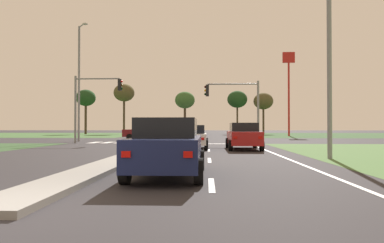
{
  "coord_description": "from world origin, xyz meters",
  "views": [
    {
      "loc": [
        3.39,
        -4.97,
        1.38
      ],
      "look_at": [
        1.68,
        35.06,
        2.0
      ],
      "focal_mm": 32.26,
      "sensor_mm": 36.0,
      "label": 1
    }
  ],
  "objects_px": {
    "traffic_signal_near_right": "(237,100)",
    "treeline_third": "(185,101)",
    "car_white_second": "(192,137)",
    "treeline_fourth": "(237,100)",
    "car_beige_fifth": "(167,131)",
    "treeline_fifth": "(263,101)",
    "street_lamp_second": "(79,78)",
    "car_red_fourth": "(243,136)",
    "pedestrian_at_median": "(182,128)",
    "car_black_sixth": "(172,131)",
    "traffic_signal_near_left": "(92,97)",
    "car_navy_third": "(168,147)",
    "street_lamp_near": "(326,22)",
    "fastfood_pole_sign": "(289,75)",
    "car_maroon_near": "(144,132)",
    "treeline_second": "(124,93)",
    "treeline_near": "(86,98)"
  },
  "relations": [
    {
      "from": "car_red_fourth",
      "to": "car_navy_third",
      "type": "bearing_deg",
      "value": -105.92
    },
    {
      "from": "car_navy_third",
      "to": "treeline_third",
      "type": "xyz_separation_m",
      "value": [
        -3.12,
        56.55,
        5.62
      ]
    },
    {
      "from": "car_white_second",
      "to": "car_beige_fifth",
      "type": "bearing_deg",
      "value": 99.75
    },
    {
      "from": "traffic_signal_near_left",
      "to": "fastfood_pole_sign",
      "type": "bearing_deg",
      "value": 47.59
    },
    {
      "from": "street_lamp_near",
      "to": "treeline_fourth",
      "type": "height_order",
      "value": "street_lamp_near"
    },
    {
      "from": "pedestrian_at_median",
      "to": "car_maroon_near",
      "type": "bearing_deg",
      "value": -159.53
    },
    {
      "from": "car_navy_third",
      "to": "car_red_fourth",
      "type": "bearing_deg",
      "value": 74.08
    },
    {
      "from": "car_navy_third",
      "to": "traffic_signal_near_right",
      "type": "relative_size",
      "value": 0.85
    },
    {
      "from": "car_beige_fifth",
      "to": "car_red_fourth",
      "type": "bearing_deg",
      "value": 105.76
    },
    {
      "from": "car_beige_fifth",
      "to": "fastfood_pole_sign",
      "type": "distance_m",
      "value": 20.14
    },
    {
      "from": "street_lamp_second",
      "to": "car_beige_fifth",
      "type": "bearing_deg",
      "value": 70.53
    },
    {
      "from": "car_white_second",
      "to": "treeline_fourth",
      "type": "height_order",
      "value": "treeline_fourth"
    },
    {
      "from": "pedestrian_at_median",
      "to": "treeline_fourth",
      "type": "relative_size",
      "value": 0.21
    },
    {
      "from": "fastfood_pole_sign",
      "to": "treeline_second",
      "type": "height_order",
      "value": "fastfood_pole_sign"
    },
    {
      "from": "car_navy_third",
      "to": "car_beige_fifth",
      "type": "xyz_separation_m",
      "value": [
        -4.69,
        40.02,
        -0.04
      ]
    },
    {
      "from": "street_lamp_near",
      "to": "street_lamp_second",
      "type": "height_order",
      "value": "street_lamp_second"
    },
    {
      "from": "car_white_second",
      "to": "car_red_fourth",
      "type": "xyz_separation_m",
      "value": [
        3.19,
        -0.33,
        0.06
      ]
    },
    {
      "from": "car_beige_fifth",
      "to": "traffic_signal_near_left",
      "type": "xyz_separation_m",
      "value": [
        -3.79,
        -21.2,
        3.07
      ]
    },
    {
      "from": "street_lamp_near",
      "to": "treeline_third",
      "type": "height_order",
      "value": "street_lamp_near"
    },
    {
      "from": "car_black_sixth",
      "to": "treeline_fifth",
      "type": "height_order",
      "value": "treeline_fifth"
    },
    {
      "from": "treeline_third",
      "to": "street_lamp_second",
      "type": "bearing_deg",
      "value": -102.86
    },
    {
      "from": "car_maroon_near",
      "to": "treeline_fifth",
      "type": "relative_size",
      "value": 0.57
    },
    {
      "from": "traffic_signal_near_left",
      "to": "treeline_third",
      "type": "distance_m",
      "value": 38.2
    },
    {
      "from": "car_black_sixth",
      "to": "treeline_third",
      "type": "distance_m",
      "value": 11.85
    },
    {
      "from": "car_white_second",
      "to": "street_lamp_second",
      "type": "bearing_deg",
      "value": 136.75
    },
    {
      "from": "car_maroon_near",
      "to": "car_red_fourth",
      "type": "distance_m",
      "value": 17.91
    },
    {
      "from": "fastfood_pole_sign",
      "to": "treeline_near",
      "type": "bearing_deg",
      "value": 162.17
    },
    {
      "from": "car_red_fourth",
      "to": "treeline_fourth",
      "type": "height_order",
      "value": "treeline_fourth"
    },
    {
      "from": "street_lamp_second",
      "to": "pedestrian_at_median",
      "type": "relative_size",
      "value": 6.38
    },
    {
      "from": "car_black_sixth",
      "to": "traffic_signal_near_left",
      "type": "bearing_deg",
      "value": 82.01
    },
    {
      "from": "car_beige_fifth",
      "to": "treeline_fifth",
      "type": "bearing_deg",
      "value": -136.19
    },
    {
      "from": "traffic_signal_near_left",
      "to": "fastfood_pole_sign",
      "type": "xyz_separation_m",
      "value": [
        21.9,
        23.98,
        5.28
      ]
    },
    {
      "from": "treeline_second",
      "to": "treeline_third",
      "type": "distance_m",
      "value": 11.66
    },
    {
      "from": "treeline_fourth",
      "to": "traffic_signal_near_left",
      "type": "bearing_deg",
      "value": -112.13
    },
    {
      "from": "car_black_sixth",
      "to": "traffic_signal_near_right",
      "type": "height_order",
      "value": "traffic_signal_near_right"
    },
    {
      "from": "car_beige_fifth",
      "to": "pedestrian_at_median",
      "type": "bearing_deg",
      "value": 121.28
    },
    {
      "from": "traffic_signal_near_right",
      "to": "treeline_third",
      "type": "xyz_separation_m",
      "value": [
        -6.72,
        37.74,
        2.89
      ]
    },
    {
      "from": "traffic_signal_near_left",
      "to": "treeline_third",
      "type": "height_order",
      "value": "treeline_third"
    },
    {
      "from": "car_maroon_near",
      "to": "traffic_signal_near_left",
      "type": "relative_size",
      "value": 0.79
    },
    {
      "from": "car_black_sixth",
      "to": "traffic_signal_near_left",
      "type": "distance_m",
      "value": 27.89
    },
    {
      "from": "treeline_second",
      "to": "treeline_fourth",
      "type": "distance_m",
      "value": 21.65
    },
    {
      "from": "car_red_fourth",
      "to": "pedestrian_at_median",
      "type": "bearing_deg",
      "value": 102.85
    },
    {
      "from": "car_beige_fifth",
      "to": "treeline_third",
      "type": "height_order",
      "value": "treeline_third"
    },
    {
      "from": "fastfood_pole_sign",
      "to": "treeline_fifth",
      "type": "xyz_separation_m",
      "value": [
        -1.68,
        13.0,
        -2.97
      ]
    },
    {
      "from": "street_lamp_second",
      "to": "treeline_fifth",
      "type": "bearing_deg",
      "value": 55.84
    },
    {
      "from": "treeline_near",
      "to": "treeline_fourth",
      "type": "height_order",
      "value": "treeline_near"
    },
    {
      "from": "treeline_second",
      "to": "car_white_second",
      "type": "bearing_deg",
      "value": -71.16
    },
    {
      "from": "car_black_sixth",
      "to": "traffic_signal_near_right",
      "type": "xyz_separation_m",
      "value": [
        8.22,
        -27.45,
        2.79
      ]
    },
    {
      "from": "car_maroon_near",
      "to": "pedestrian_at_median",
      "type": "distance_m",
      "value": 9.47
    },
    {
      "from": "street_lamp_near",
      "to": "treeline_fourth",
      "type": "xyz_separation_m",
      "value": [
        0.68,
        51.1,
        0.63
      ]
    }
  ]
}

